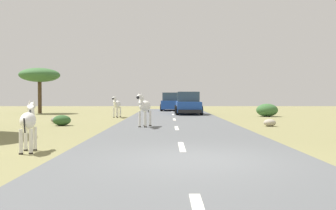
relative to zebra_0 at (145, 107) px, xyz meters
name	(u,v)px	position (x,y,z in m)	size (l,w,h in m)	color
ground_plane	(198,161)	(1.75, -8.70, -0.98)	(90.00, 90.00, 0.00)	olive
road	(186,160)	(1.47, -8.70, -0.95)	(6.00, 64.00, 0.05)	#56595B
lane_markings	(188,167)	(1.47, -9.70, -0.93)	(0.16, 56.00, 0.01)	silver
zebra_0	(145,107)	(0.00, 0.00, 0.00)	(0.71, 1.62, 1.56)	silver
zebra_1	(117,105)	(-2.42, 8.31, -0.10)	(0.57, 1.56, 1.48)	silver
zebra_2	(29,121)	(-2.56, -7.33, -0.17)	(0.54, 1.43, 1.35)	silver
car_0	(173,102)	(1.46, 19.08, -0.13)	(2.25, 4.45, 1.74)	#1E479E
car_1	(189,104)	(2.64, 11.84, -0.13)	(2.04, 4.35, 1.74)	#1E479E
tree_2	(40,75)	(-9.67, 14.10, 2.21)	(3.33, 3.33, 3.81)	#4C3823
bush_2	(268,110)	(8.15, 9.42, -0.52)	(1.52, 1.37, 0.91)	#386633
bush_3	(63,120)	(-4.17, 1.32, -0.72)	(0.87, 0.79, 0.52)	#2D5628
rock_0	(270,123)	(6.00, 0.88, -0.80)	(0.59, 0.55, 0.35)	#A89E8C
rock_1	(58,120)	(-4.89, 3.02, -0.80)	(0.69, 0.66, 0.36)	gray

